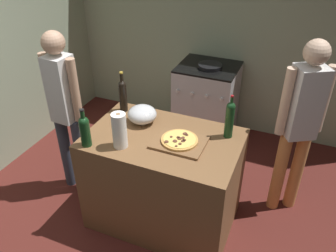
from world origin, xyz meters
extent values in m
cube|color=#511E19|center=(0.00, 1.27, -0.01)|extent=(4.16, 3.14, 0.02)
cube|color=#99A889|center=(0.00, 2.59, 1.30)|extent=(4.16, 0.10, 2.60)
cube|color=#99A889|center=(-1.83, 1.27, 1.30)|extent=(0.10, 3.14, 2.60)
cube|color=brown|center=(0.12, 0.75, 0.44)|extent=(1.22, 0.79, 0.89)
cube|color=brown|center=(0.27, 0.72, 0.90)|extent=(0.40, 0.32, 0.02)
cylinder|color=tan|center=(0.27, 0.72, 0.91)|extent=(0.29, 0.29, 0.02)
cylinder|color=#EAC660|center=(0.27, 0.72, 0.93)|extent=(0.25, 0.25, 0.00)
cylinder|color=brown|center=(0.20, 0.72, 0.93)|extent=(0.02, 0.02, 0.01)
cylinder|color=brown|center=(0.30, 0.70, 0.93)|extent=(0.03, 0.03, 0.01)
cylinder|color=brown|center=(0.27, 0.72, 0.93)|extent=(0.03, 0.03, 0.01)
cylinder|color=brown|center=(0.28, 0.80, 0.93)|extent=(0.04, 0.04, 0.01)
cylinder|color=brown|center=(0.30, 0.79, 0.93)|extent=(0.02, 0.02, 0.01)
cylinder|color=brown|center=(0.28, 0.62, 0.93)|extent=(0.02, 0.02, 0.01)
cylinder|color=brown|center=(0.25, 0.68, 0.93)|extent=(0.03, 0.03, 0.01)
cylinder|color=brown|center=(0.29, 0.74, 0.93)|extent=(0.03, 0.03, 0.01)
cylinder|color=brown|center=(0.31, 0.72, 0.93)|extent=(0.03, 0.03, 0.01)
cylinder|color=brown|center=(0.19, 0.64, 0.93)|extent=(0.03, 0.03, 0.01)
cylinder|color=brown|center=(0.30, 0.66, 0.93)|extent=(0.02, 0.02, 0.01)
cylinder|color=brown|center=(0.25, 0.73, 0.93)|extent=(0.03, 0.03, 0.01)
cylinder|color=#B2B2B7|center=(-0.13, 0.89, 0.89)|extent=(0.10, 0.10, 0.01)
ellipsoid|color=silver|center=(-0.13, 0.89, 0.96)|extent=(0.24, 0.24, 0.15)
cylinder|color=white|center=(-0.13, 0.52, 1.03)|extent=(0.11, 0.11, 0.28)
cylinder|color=#997551|center=(-0.13, 0.52, 1.03)|extent=(0.03, 0.03, 0.29)
cylinder|color=black|center=(-0.38, 1.01, 1.01)|extent=(0.07, 0.07, 0.25)
sphere|color=black|center=(-0.38, 1.01, 1.14)|extent=(0.07, 0.07, 0.07)
cylinder|color=black|center=(-0.38, 1.01, 1.20)|extent=(0.03, 0.03, 0.09)
cylinder|color=gold|center=(-0.38, 1.01, 1.25)|extent=(0.03, 0.03, 0.01)
cylinder|color=#143819|center=(-0.38, 0.43, 0.99)|extent=(0.08, 0.08, 0.21)
sphere|color=#143819|center=(-0.38, 0.43, 1.09)|extent=(0.08, 0.08, 0.08)
cylinder|color=#143819|center=(-0.38, 0.43, 1.15)|extent=(0.03, 0.03, 0.07)
cylinder|color=black|center=(-0.38, 0.43, 1.19)|extent=(0.03, 0.03, 0.01)
cylinder|color=#143819|center=(0.59, 0.96, 1.02)|extent=(0.07, 0.07, 0.27)
sphere|color=#143819|center=(0.59, 0.96, 1.15)|extent=(0.07, 0.07, 0.07)
cylinder|color=#143819|center=(0.59, 0.96, 1.21)|extent=(0.02, 0.02, 0.06)
cylinder|color=maroon|center=(0.59, 0.96, 1.24)|extent=(0.02, 0.02, 0.01)
cube|color=#B7B7BC|center=(0.05, 2.19, 0.45)|extent=(0.67, 0.59, 0.90)
cube|color=black|center=(0.05, 2.19, 0.91)|extent=(0.67, 0.59, 0.02)
cylinder|color=silver|center=(-0.20, 1.88, 0.71)|extent=(0.04, 0.02, 0.04)
cylinder|color=silver|center=(-0.03, 1.88, 0.71)|extent=(0.04, 0.02, 0.04)
cylinder|color=silver|center=(0.13, 1.88, 0.71)|extent=(0.04, 0.02, 0.04)
cylinder|color=silver|center=(0.30, 1.88, 0.71)|extent=(0.04, 0.02, 0.04)
cylinder|color=black|center=(0.08, 2.15, 0.94)|extent=(0.27, 0.27, 0.04)
cylinder|color=#383D4C|center=(-0.95, 0.80, 0.40)|extent=(0.11, 0.11, 0.80)
cylinder|color=#383D4C|center=(-0.76, 0.79, 0.40)|extent=(0.11, 0.11, 0.80)
cube|color=silver|center=(-0.86, 0.80, 1.10)|extent=(0.21, 0.21, 0.60)
cylinder|color=tan|center=(-1.00, 0.81, 1.12)|extent=(0.08, 0.08, 0.57)
cylinder|color=tan|center=(-0.71, 0.79, 1.12)|extent=(0.08, 0.08, 0.57)
sphere|color=tan|center=(-0.86, 0.80, 1.51)|extent=(0.19, 0.19, 0.19)
cylinder|color=#D88C4C|center=(1.17, 1.36, 0.41)|extent=(0.11, 0.11, 0.81)
cylinder|color=#D88C4C|center=(1.03, 1.28, 0.41)|extent=(0.11, 0.11, 0.81)
cube|color=silver|center=(1.10, 1.32, 1.12)|extent=(0.31, 0.29, 0.61)
cylinder|color=beige|center=(1.24, 1.40, 1.13)|extent=(0.08, 0.08, 0.58)
cylinder|color=beige|center=(0.96, 1.24, 1.13)|extent=(0.08, 0.08, 0.58)
sphere|color=beige|center=(1.10, 1.32, 1.54)|extent=(0.20, 0.20, 0.20)
camera|label=1|loc=(1.03, -1.32, 2.43)|focal=36.86mm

